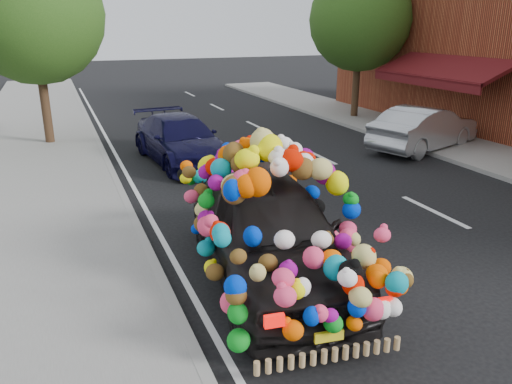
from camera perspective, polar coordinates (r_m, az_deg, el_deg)
ground at (r=9.24m, az=2.51°, el=-5.24°), size 100.00×100.00×0.00m
sidewalk at (r=8.55m, az=-25.12°, el=-8.75°), size 4.00×60.00×0.12m
kerb at (r=8.59m, az=-12.03°, el=-7.10°), size 0.15×60.00×0.13m
footpath_far at (r=16.28m, az=25.09°, el=3.81°), size 3.00×40.00×0.12m
lane_markings at (r=11.12m, az=19.68°, el=-2.10°), size 6.00×50.00×0.01m
tree_near_sidewalk at (r=17.18m, az=-24.11°, el=18.08°), size 4.20×4.20×6.13m
tree_far_b at (r=21.10m, az=11.80°, el=18.70°), size 4.00×4.00×5.90m
plush_art_car at (r=7.41m, az=1.47°, el=-1.86°), size 2.76×5.04×2.22m
navy_sedan at (r=14.27m, az=-8.59°, el=5.93°), size 2.24×4.61×1.29m
silver_hatchback at (r=16.39m, az=18.67°, el=6.91°), size 4.34×2.68×1.35m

